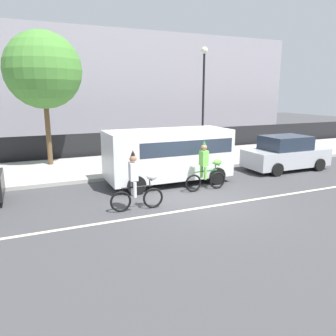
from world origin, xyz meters
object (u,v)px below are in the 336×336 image
Objects in this scene: parked_van_white at (170,152)px; street_lamp_post at (204,86)px; parade_cyclist_zebra at (137,184)px; parked_car_silver at (286,154)px; parade_cyclist_lime at (206,169)px.

parked_van_white is 6.21m from street_lamp_post.
parade_cyclist_zebra is 8.64m from parked_car_silver.
parked_car_silver is 5.70m from street_lamp_post.
parked_car_silver is at bearing -0.64° from parked_van_white.
parked_van_white is 1.22× the size of parked_car_silver.
parade_cyclist_lime is 0.33× the size of street_lamp_post.
parade_cyclist_lime is at bearing -62.25° from parked_van_white.
parade_cyclist_lime is at bearing -164.28° from parked_car_silver.
parade_cyclist_lime is 1.79m from parked_van_white.
street_lamp_post is at bearing 47.06° from parked_van_white.
street_lamp_post is at bearing 61.95° from parade_cyclist_lime.
parked_van_white is at bearing 48.68° from parade_cyclist_zebra.
parade_cyclist_zebra is at bearing -163.29° from parked_car_silver.
parade_cyclist_lime is at bearing -118.05° from street_lamp_post.
street_lamp_post reaches higher than parade_cyclist_zebra.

